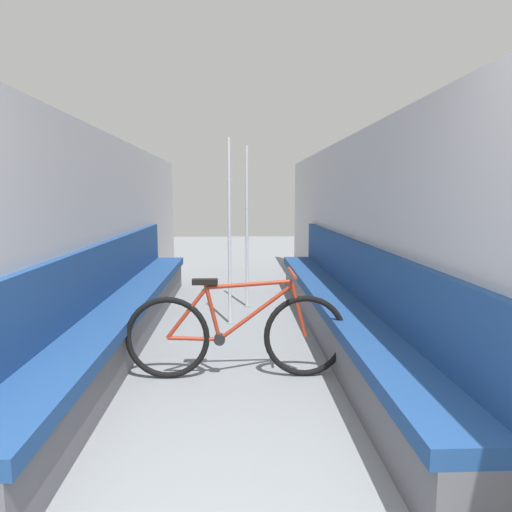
{
  "coord_description": "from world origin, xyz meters",
  "views": [
    {
      "loc": [
        0.05,
        -1.08,
        1.47
      ],
      "look_at": [
        0.22,
        3.0,
        0.92
      ],
      "focal_mm": 32.0,
      "sensor_mm": 36.0,
      "label": 1
    }
  ],
  "objects_px": {
    "bench_seat_row_left": "(124,311)",
    "bicycle": "(236,334)",
    "grab_pole_near": "(229,236)",
    "bench_seat_row_right": "(339,308)",
    "grab_pole_far": "(247,230)"
  },
  "relations": [
    {
      "from": "bench_seat_row_right",
      "to": "grab_pole_near",
      "type": "height_order",
      "value": "grab_pole_near"
    },
    {
      "from": "grab_pole_near",
      "to": "grab_pole_far",
      "type": "distance_m",
      "value": 0.82
    },
    {
      "from": "grab_pole_far",
      "to": "bench_seat_row_left",
      "type": "bearing_deg",
      "value": -132.07
    },
    {
      "from": "bench_seat_row_left",
      "to": "grab_pole_near",
      "type": "height_order",
      "value": "grab_pole_near"
    },
    {
      "from": "bench_seat_row_right",
      "to": "bicycle",
      "type": "xyz_separation_m",
      "value": [
        -1.04,
        -0.94,
        0.04
      ]
    },
    {
      "from": "bench_seat_row_right",
      "to": "grab_pole_far",
      "type": "xyz_separation_m",
      "value": [
        -0.9,
        1.4,
        0.69
      ]
    },
    {
      "from": "bicycle",
      "to": "grab_pole_near",
      "type": "relative_size",
      "value": 0.85
    },
    {
      "from": "bench_seat_row_left",
      "to": "bicycle",
      "type": "relative_size",
      "value": 3.18
    },
    {
      "from": "bicycle",
      "to": "grab_pole_near",
      "type": "height_order",
      "value": "grab_pole_near"
    },
    {
      "from": "grab_pole_near",
      "to": "grab_pole_far",
      "type": "xyz_separation_m",
      "value": [
        0.21,
        0.79,
        0.0
      ]
    },
    {
      "from": "bench_seat_row_left",
      "to": "grab_pole_near",
      "type": "distance_m",
      "value": 1.4
    },
    {
      "from": "bench_seat_row_left",
      "to": "bench_seat_row_right",
      "type": "bearing_deg",
      "value": 0.0
    },
    {
      "from": "bench_seat_row_left",
      "to": "bicycle",
      "type": "xyz_separation_m",
      "value": [
        1.13,
        -0.94,
        0.04
      ]
    },
    {
      "from": "bench_seat_row_left",
      "to": "grab_pole_far",
      "type": "bearing_deg",
      "value": 47.93
    },
    {
      "from": "bench_seat_row_left",
      "to": "grab_pole_far",
      "type": "relative_size",
      "value": 2.71
    }
  ]
}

